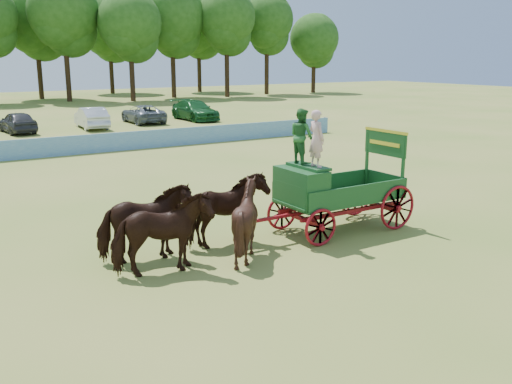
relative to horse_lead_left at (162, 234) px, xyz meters
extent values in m
plane|color=olive|center=(8.60, 0.91, -1.02)|extent=(160.00, 160.00, 0.00)
imported|color=black|center=(0.00, 0.00, 0.00)|extent=(2.55, 1.42, 2.04)
imported|color=black|center=(0.00, 1.10, 0.00)|extent=(2.54, 1.42, 2.04)
imported|color=black|center=(2.40, 0.00, 0.00)|extent=(2.08, 1.90, 2.05)
imported|color=black|center=(2.40, 1.10, 0.00)|extent=(2.49, 1.28, 2.04)
cube|color=maroon|center=(4.60, 0.55, -0.42)|extent=(0.12, 2.00, 0.12)
cube|color=maroon|center=(7.60, 0.55, -0.42)|extent=(0.12, 2.00, 0.12)
cube|color=maroon|center=(6.10, 0.00, -0.30)|extent=(3.80, 0.10, 0.12)
cube|color=maroon|center=(6.10, 1.10, -0.30)|extent=(3.80, 0.10, 0.12)
cube|color=maroon|center=(3.70, 0.55, -0.27)|extent=(2.80, 0.09, 0.09)
cube|color=#194D23|center=(6.10, 0.55, -0.02)|extent=(3.80, 1.80, 0.10)
cube|color=#194D23|center=(6.10, -0.33, 0.28)|extent=(3.80, 0.06, 0.55)
cube|color=#194D23|center=(6.10, 1.43, 0.28)|extent=(3.80, 0.06, 0.55)
cube|color=#194D23|center=(7.98, 0.55, 0.28)|extent=(0.06, 1.80, 0.55)
cube|color=#194D23|center=(4.60, 0.55, 0.53)|extent=(0.85, 1.70, 1.05)
cube|color=#194D23|center=(4.85, 0.55, 1.10)|extent=(0.55, 1.50, 0.08)
cube|color=#194D23|center=(4.22, 0.55, 0.33)|extent=(0.10, 1.60, 0.65)
cube|color=#194D23|center=(4.40, 0.55, 0.03)|extent=(0.55, 1.60, 0.06)
cube|color=#194D23|center=(7.90, -0.25, 0.93)|extent=(0.08, 0.08, 1.80)
cube|color=#194D23|center=(7.90, 1.35, 0.93)|extent=(0.08, 0.08, 1.80)
cube|color=#194D23|center=(7.90, 0.55, 1.53)|extent=(0.07, 1.75, 0.75)
cube|color=gold|center=(7.90, 0.55, 1.93)|extent=(0.08, 1.80, 0.09)
cube|color=gold|center=(7.86, 0.55, 1.53)|extent=(0.02, 1.30, 0.12)
torus|color=maroon|center=(4.60, -0.40, -0.47)|extent=(1.09, 0.09, 1.09)
torus|color=maroon|center=(4.60, 1.50, -0.47)|extent=(1.09, 0.09, 1.09)
torus|color=maroon|center=(7.60, -0.40, -0.32)|extent=(1.39, 0.09, 1.39)
torus|color=maroon|center=(7.60, 1.50, -0.32)|extent=(1.39, 0.09, 1.39)
imported|color=#DAA7A9|center=(4.85, 0.20, 1.95)|extent=(0.39, 0.59, 1.62)
imported|color=#27682D|center=(4.85, 0.90, 1.95)|extent=(0.61, 0.78, 1.61)
cube|color=#2064AD|center=(7.60, 18.91, -0.50)|extent=(26.00, 0.08, 1.05)
imported|color=#333338|center=(2.05, 30.24, -0.26)|extent=(2.16, 4.60, 1.52)
imported|color=silver|center=(7.19, 30.04, -0.23)|extent=(1.98, 4.89, 1.58)
imported|color=slate|center=(11.78, 31.48, -0.30)|extent=(2.53, 5.24, 1.44)
imported|color=#144C1E|center=(16.26, 31.13, -0.20)|extent=(2.41, 5.70, 1.64)
cylinder|color=#382314|center=(12.71, 57.55, 1.78)|extent=(0.60, 0.60, 5.59)
sphere|color=#1D4813|center=(12.71, 57.55, 9.28)|extent=(8.12, 8.12, 8.12)
cylinder|color=#382314|center=(19.42, 54.27, 1.46)|extent=(0.60, 0.60, 4.97)
sphere|color=#1D4813|center=(19.42, 54.27, 8.13)|extent=(7.48, 7.48, 7.48)
cylinder|color=#382314|center=(26.06, 57.09, 1.75)|extent=(0.60, 0.60, 5.54)
sphere|color=#1D4813|center=(26.06, 57.09, 9.19)|extent=(8.40, 8.40, 8.40)
cylinder|color=#382314|center=(32.59, 54.53, 1.74)|extent=(0.60, 0.60, 5.53)
sphere|color=#1D4813|center=(32.59, 54.53, 9.16)|extent=(7.49, 7.49, 7.49)
cylinder|color=#382314|center=(40.11, 56.43, 1.76)|extent=(0.60, 0.60, 5.57)
sphere|color=#1D4813|center=(40.11, 56.43, 9.23)|extent=(7.32, 7.32, 7.32)
cylinder|color=#382314|center=(47.96, 55.76, 1.10)|extent=(0.60, 0.60, 4.24)
sphere|color=#1D4813|center=(47.96, 55.76, 6.80)|extent=(7.12, 7.12, 7.12)
cylinder|color=#382314|center=(10.90, 63.99, 1.67)|extent=(0.60, 0.60, 5.37)
sphere|color=#1D4813|center=(10.90, 63.99, 8.88)|extent=(8.52, 8.52, 8.52)
cylinder|color=#382314|center=(22.05, 69.79, 1.61)|extent=(0.60, 0.60, 5.27)
sphere|color=#1D4813|center=(22.05, 69.79, 8.68)|extent=(8.94, 8.94, 8.94)
cylinder|color=#382314|center=(34.52, 66.46, 1.73)|extent=(0.60, 0.60, 5.50)
sphere|color=#1D4813|center=(34.52, 66.46, 9.12)|extent=(8.72, 8.72, 8.72)
camera|label=1|loc=(-5.12, -12.40, 4.21)|focal=40.00mm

